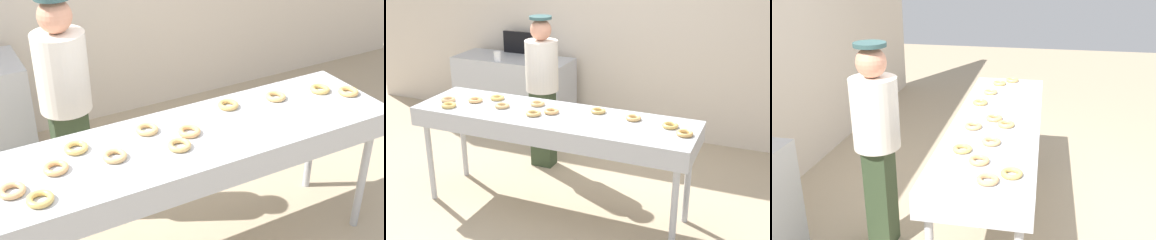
# 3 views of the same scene
# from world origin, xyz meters

# --- Properties ---
(ground_plane) EXTENTS (16.00, 16.00, 0.00)m
(ground_plane) POSITION_xyz_m (0.00, 0.00, 0.00)
(ground_plane) COLOR tan
(back_wall) EXTENTS (8.00, 0.12, 3.05)m
(back_wall) POSITION_xyz_m (0.00, 2.21, 1.53)
(back_wall) COLOR beige
(back_wall) RESTS_ON ground
(fryer_conveyor) EXTENTS (2.57, 0.70, 0.96)m
(fryer_conveyor) POSITION_xyz_m (0.00, 0.00, 0.88)
(fryer_conveyor) COLOR #B7BABF
(fryer_conveyor) RESTS_ON ground
(glazed_donut_0) EXTENTS (0.18, 0.18, 0.03)m
(glazed_donut_0) POSITION_xyz_m (-0.82, 0.02, 0.98)
(glazed_donut_0) COLOR #EFB06B
(glazed_donut_0) RESTS_ON fryer_conveyor
(glazed_donut_1) EXTENTS (0.18, 0.18, 0.03)m
(glazed_donut_1) POSITION_xyz_m (-1.07, -0.07, 0.98)
(glazed_donut_1) COLOR #DEA96F
(glazed_donut_1) RESTS_ON fryer_conveyor
(glazed_donut_2) EXTENTS (0.18, 0.18, 0.03)m
(glazed_donut_2) POSITION_xyz_m (-0.14, -0.09, 0.98)
(glazed_donut_2) COLOR #DEB065
(glazed_donut_2) RESTS_ON fryer_conveyor
(glazed_donut_3) EXTENTS (0.14, 0.14, 0.03)m
(glazed_donut_3) POSITION_xyz_m (-0.50, -0.02, 0.98)
(glazed_donut_3) COLOR #E3B270
(glazed_donut_3) RESTS_ON fryer_conveyor
(glazed_donut_4) EXTENTS (0.19, 0.19, 0.03)m
(glazed_donut_4) POSITION_xyz_m (-0.23, 0.16, 0.98)
(glazed_donut_4) COLOR #E2B26C
(glazed_donut_4) RESTS_ON fryer_conveyor
(glazed_donut_5) EXTENTS (0.16, 0.16, 0.03)m
(glazed_donut_5) POSITION_xyz_m (1.03, 0.10, 0.98)
(glazed_donut_5) COLOR #E9BA5F
(glazed_donut_5) RESTS_ON fryer_conveyor
(glazed_donut_6) EXTENTS (0.19, 0.19, 0.03)m
(glazed_donut_6) POSITION_xyz_m (0.70, 0.15, 0.98)
(glazed_donut_6) COLOR #EAB66A
(glazed_donut_6) RESTS_ON fryer_conveyor
(glazed_donut_7) EXTENTS (0.15, 0.15, 0.03)m
(glazed_donut_7) POSITION_xyz_m (-0.96, -0.20, 0.98)
(glazed_donut_7) COLOR #E3B95E
(glazed_donut_7) RESTS_ON fryer_conveyor
(glazed_donut_8) EXTENTS (0.18, 0.18, 0.03)m
(glazed_donut_8) POSITION_xyz_m (-0.02, 0.02, 0.98)
(glazed_donut_8) COLOR #EAAB66
(glazed_donut_8) RESTS_ON fryer_conveyor
(glazed_donut_9) EXTENTS (0.15, 0.15, 0.03)m
(glazed_donut_9) POSITION_xyz_m (-0.67, 0.17, 0.98)
(glazed_donut_9) COLOR #E5BB61
(glazed_donut_9) RESTS_ON fryer_conveyor
(glazed_donut_10) EXTENTS (0.19, 0.19, 0.03)m
(glazed_donut_10) POSITION_xyz_m (0.36, 0.20, 0.98)
(glazed_donut_10) COLOR #DEAE5D
(glazed_donut_10) RESTS_ON fryer_conveyor
(glazed_donut_11) EXTENTS (0.19, 0.19, 0.03)m
(glazed_donut_11) POSITION_xyz_m (1.18, -0.03, 0.98)
(glazed_donut_11) COLOR #EEB462
(glazed_donut_11) RESTS_ON fryer_conveyor
(worker_baker) EXTENTS (0.35, 0.35, 1.67)m
(worker_baker) POSITION_xyz_m (-0.53, 0.85, 0.96)
(worker_baker) COLOR #2F3F27
(worker_baker) RESTS_ON ground
(prep_counter) EXTENTS (1.54, 0.61, 0.94)m
(prep_counter) POSITION_xyz_m (-1.41, 1.76, 0.47)
(prep_counter) COLOR #B7BABF
(prep_counter) RESTS_ON ground
(paper_cup_0) EXTENTS (0.09, 0.09, 0.12)m
(paper_cup_0) POSITION_xyz_m (-1.01, 1.75, 1.00)
(paper_cup_0) COLOR white
(paper_cup_0) RESTS_ON prep_counter
(paper_cup_1) EXTENTS (0.09, 0.09, 0.12)m
(paper_cup_1) POSITION_xyz_m (-1.51, 1.55, 1.00)
(paper_cup_1) COLOR white
(paper_cup_1) RESTS_ON prep_counter
(menu_display) EXTENTS (0.54, 0.04, 0.29)m
(menu_display) POSITION_xyz_m (-1.41, 2.01, 1.08)
(menu_display) COLOR black
(menu_display) RESTS_ON prep_counter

